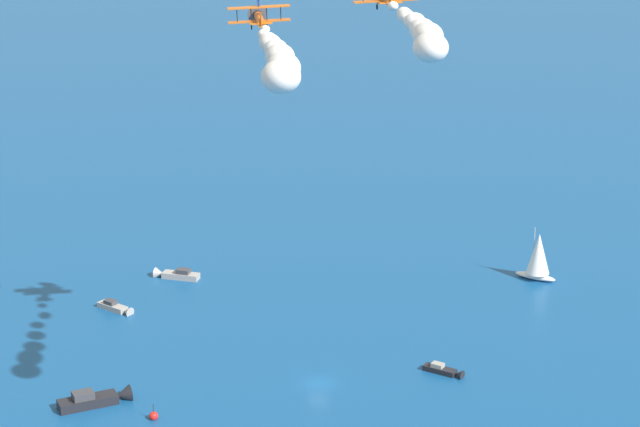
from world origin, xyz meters
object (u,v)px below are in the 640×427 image
sailboat_offshore (538,256)px  biplane_lead (259,18)px  motorboat_near_centre (175,275)px  motorboat_mid_cluster (98,399)px  marker_buoy (154,416)px  motorboat_far_port (117,308)px  motorboat_trailing (445,371)px

sailboat_offshore → biplane_lead: bearing=-122.9°
motorboat_near_centre → biplane_lead: size_ratio=0.99×
sailboat_offshore → motorboat_near_centre: bearing=-165.5°
motorboat_mid_cluster → marker_buoy: bearing=-12.4°
motorboat_mid_cluster → motorboat_near_centre: bearing=98.6°
motorboat_far_port → marker_buoy: (17.83, -29.43, -0.08)m
sailboat_offshore → biplane_lead: 69.46m
motorboat_near_centre → motorboat_far_port: 14.76m
motorboat_near_centre → sailboat_offshore: sailboat_offshore is taller
sailboat_offshore → motorboat_trailing: sailboat_offshore is taller
motorboat_far_port → motorboat_mid_cluster: (9.76, -27.66, 0.23)m
sailboat_offshore → motorboat_mid_cluster: 73.78m
motorboat_near_centre → sailboat_offshore: size_ratio=0.85×
motorboat_trailing → motorboat_mid_cluster: (-39.80, -19.57, 0.28)m
motorboat_far_port → biplane_lead: (28.03, -17.40, 46.39)m
motorboat_trailing → marker_buoy: size_ratio=2.68×
motorboat_near_centre → motorboat_mid_cluster: motorboat_mid_cluster is taller
motorboat_near_centre → sailboat_offshore: bearing=14.5°
motorboat_far_port → biplane_lead: bearing=-31.8°
motorboat_near_centre → motorboat_trailing: motorboat_near_centre is taller
motorboat_near_centre → biplane_lead: bearing=-52.2°
motorboat_trailing → biplane_lead: bearing=-156.6°
motorboat_near_centre → motorboat_mid_cluster: size_ratio=0.85×
motorboat_mid_cluster → biplane_lead: (18.27, 10.26, 46.16)m
marker_buoy → motorboat_mid_cluster: bearing=167.6°
motorboat_far_port → sailboat_offshore: bearing=26.2°
biplane_lead → motorboat_far_port: bearing=148.2°
sailboat_offshore → motorboat_trailing: size_ratio=1.49×
motorboat_far_port → motorboat_trailing: bearing=-9.3°
sailboat_offshore → motorboat_mid_cluster: size_ratio=1.00×
sailboat_offshore → biplane_lead: biplane_lead is taller
motorboat_trailing → motorboat_mid_cluster: 44.35m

